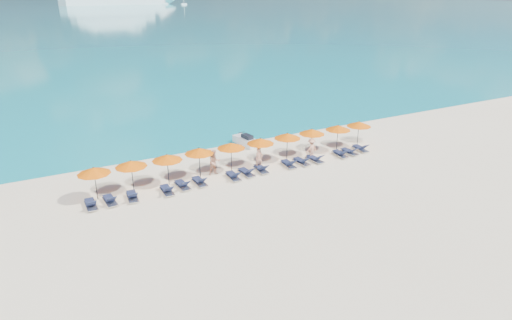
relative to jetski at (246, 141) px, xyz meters
name	(u,v)px	position (x,y,z in m)	size (l,w,h in m)	color
ground	(277,191)	(-2.42, -9.34, -0.40)	(1400.00, 1400.00, 0.00)	beige
sea	(23,3)	(-2.42, 650.66, -0.39)	(1600.00, 1300.00, 0.01)	#1FA9B2
sailboat_near	(184,4)	(162.24, 477.47, 0.81)	(6.43, 2.14, 11.79)	white
sailboat_far	(165,3)	(149.85, 510.03, 0.83)	(6.55, 2.18, 12.02)	white
jetski	(246,141)	(0.00, 0.00, 0.00)	(1.38, 2.84, 0.97)	silver
beachgoer_a	(259,159)	(-1.67, -5.44, 0.45)	(0.62, 0.41, 1.69)	tan
beachgoer_b	(215,162)	(-4.99, -4.76, 0.55)	(0.92, 0.53, 1.90)	tan
beachgoer_c	(311,149)	(3.07, -5.47, 0.45)	(1.10, 0.51, 1.70)	tan
umbrella_0	(94,171)	(-13.28, -4.97, 1.62)	(2.10, 2.10, 2.28)	black
umbrella_1	(131,164)	(-10.94, -4.90, 1.62)	(2.10, 2.10, 2.28)	black
umbrella_2	(167,157)	(-8.51, -4.91, 1.62)	(2.10, 2.10, 2.28)	black
umbrella_3	(199,151)	(-6.12, -4.69, 1.62)	(2.10, 2.10, 2.28)	black
umbrella_4	(231,146)	(-3.64, -4.75, 1.62)	(2.10, 2.10, 2.28)	black
umbrella_5	(260,141)	(-1.24, -4.86, 1.62)	(2.10, 2.10, 2.28)	black
umbrella_6	(287,136)	(1.23, -4.76, 1.62)	(2.10, 2.10, 2.28)	black
umbrella_7	(312,132)	(3.56, -4.76, 1.62)	(2.10, 2.10, 2.28)	black
umbrella_8	(338,128)	(6.11, -4.90, 1.62)	(2.10, 2.10, 2.28)	black
umbrella_9	(359,124)	(8.36, -4.90, 1.62)	(2.10, 2.10, 2.28)	black
lounger_0	(91,204)	(-13.83, -5.94, -0.16)	(0.63, 1.70, 0.66)	silver
lounger_1	(110,200)	(-12.68, -5.92, -0.16)	(0.74, 1.74, 0.66)	silver
lounger_2	(132,196)	(-11.30, -6.02, -0.16)	(0.77, 1.75, 0.66)	silver
lounger_3	(167,190)	(-9.05, -6.18, -0.16)	(0.66, 1.71, 0.66)	silver
lounger_4	(182,185)	(-7.87, -5.88, -0.16)	(0.73, 1.74, 0.66)	silver
lounger_5	(199,181)	(-6.64, -5.89, -0.16)	(0.68, 1.72, 0.66)	silver
lounger_6	(233,176)	(-4.16, -6.13, -0.16)	(0.69, 1.72, 0.66)	silver
lounger_7	(246,172)	(-3.02, -5.99, -0.16)	(0.74, 1.74, 0.66)	silver
lounger_8	(261,169)	(-1.75, -5.92, -0.16)	(0.74, 1.74, 0.66)	silver
lounger_9	(289,164)	(0.57, -6.06, -0.16)	(0.74, 1.74, 0.66)	silver
lounger_10	(302,161)	(1.76, -6.09, -0.16)	(0.72, 1.73, 0.66)	silver
lounger_11	(315,159)	(2.98, -6.16, -0.16)	(0.75, 1.74, 0.66)	silver
lounger_12	(340,154)	(5.48, -6.17, -0.16)	(0.77, 1.75, 0.66)	silver
lounger_13	(350,152)	(6.49, -6.14, -0.16)	(0.79, 1.75, 0.66)	silver
lounger_14	(360,148)	(7.81, -5.93, -0.16)	(0.72, 1.74, 0.66)	silver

